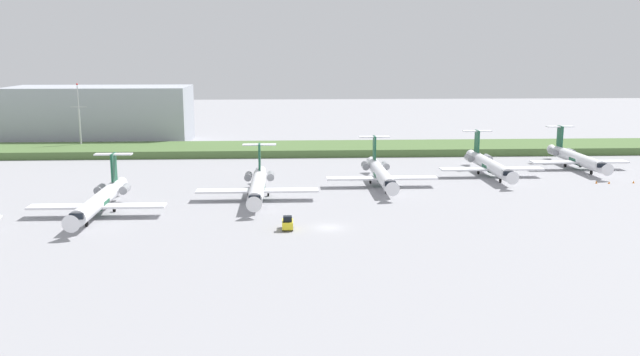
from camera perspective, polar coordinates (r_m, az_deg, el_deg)
ground_plane at (r=134.77m, az=-0.08°, el=-0.94°), size 500.00×500.00×0.00m
grass_berm at (r=183.16m, az=-0.85°, el=2.53°), size 320.00×20.00×1.98m
regional_jet_second at (r=119.45m, az=-18.38°, el=-1.81°), size 22.81×31.00×9.00m
regional_jet_third at (r=126.29m, az=-5.36°, el=-0.62°), size 22.81×31.00×9.00m
regional_jet_fourth at (r=138.47m, az=5.23°, el=0.40°), size 22.81×31.00×9.00m
regional_jet_fifth at (r=153.22m, az=14.32°, el=1.12°), size 22.81×31.00×9.00m
regional_jet_sixth at (r=169.08m, az=21.15°, el=1.62°), size 22.81×31.00×9.00m
antenna_mast at (r=196.25m, az=-19.92°, el=4.47°), size 4.40×0.50×18.78m
distant_hangar at (r=213.16m, az=-18.30°, el=5.19°), size 53.39×22.15×16.91m
baggage_tug at (r=104.42m, az=-2.80°, el=-3.91°), size 1.72×3.20×2.30m
safety_cone_front_marker at (r=151.89m, az=22.62°, el=-0.33°), size 0.44×0.44×0.55m
safety_cone_mid_marker at (r=152.70m, az=23.55°, el=-0.35°), size 0.44×0.44×0.55m
safety_cone_rear_marker at (r=155.38m, az=25.30°, el=-0.31°), size 0.44×0.44×0.55m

